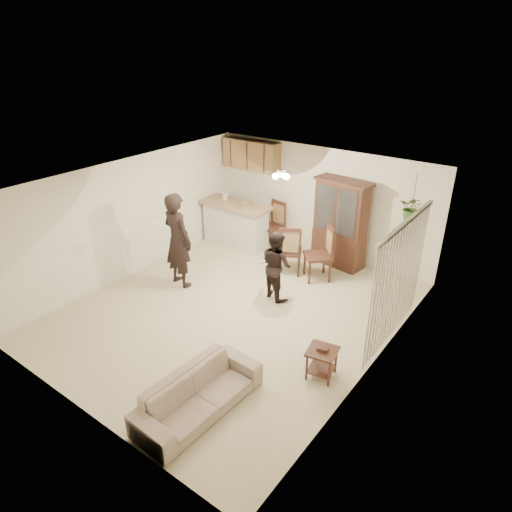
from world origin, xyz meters
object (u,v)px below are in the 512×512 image
Objects in this scene: side_table at (322,363)px; chair_hutch_right at (289,259)px; sofa at (198,389)px; chair_bar at (272,234)px; child at (276,266)px; adult at (178,244)px; china_hutch at (340,224)px; chair_hutch_left at (317,264)px.

side_table is 3.40m from chair_hutch_right.
sofa is 3.52× the size of side_table.
chair_bar is (-3.32, 3.46, 0.07)m from side_table.
chair_hutch_right is (-2.23, 2.57, 0.07)m from side_table.
side_table is at bearing 159.98° from child.
adult reaches higher than sofa.
adult is 1.59× the size of chair_hutch_right.
chair_bar is 0.99× the size of chair_hutch_right.
adult is 0.91× the size of china_hutch.
side_table is 3.13m from chair_hutch_left.
child reaches higher than sofa.
side_table is at bearing -13.52° from chair_hutch_left.
sofa is at bearing 146.79° from adult.
chair_hutch_left is (1.71, -0.78, 0.02)m from chair_bar.
chair_hutch_right is (1.09, -0.90, 0.00)m from chair_bar.
chair_hutch_right is (1.55, 1.78, -0.58)m from adult.
chair_bar is (-2.30, 5.08, -0.05)m from sofa.
adult reaches higher than chair_hutch_right.
chair_hutch_left is (-0.04, -0.87, -0.64)m from china_hutch.
adult is 2.94m from chair_hutch_left.
child is 1.22m from chair_hutch_left.
chair_hutch_right is at bearing 18.44° from sofa.
chair_bar is (-1.43, 1.92, -0.36)m from child.
china_hutch reaches higher than sofa.
adult is 2.78m from chair_bar.
chair_bar is at bearing -91.92° from adult.
child is 2.54× the size of side_table.
chair_hutch_left is at bearing 10.09° from sofa.
adult is at bearing 51.22° from sofa.
adult is at bearing 19.87° from chair_hutch_right.
china_hutch is at bearing 133.16° from chair_hutch_left.
chair_hutch_right reaches higher than sofa.
adult is 1.61× the size of chair_bar.
chair_hutch_left is at bearing -131.03° from adult.
chair_hutch_left is at bearing 120.92° from side_table.
adult is 3.38× the size of side_table.
chair_hutch_right is at bearing -52.44° from child.
sofa is at bearing -36.67° from chair_hutch_left.
chair_hutch_right is (-0.66, -0.99, -0.65)m from china_hutch.
chair_bar is at bearing 133.75° from side_table.
china_hutch is 1.66× the size of chair_hutch_left.
side_table is (1.57, -3.55, -0.72)m from china_hutch.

